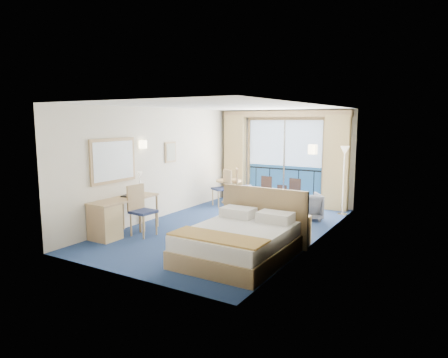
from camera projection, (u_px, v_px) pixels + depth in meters
floor at (229, 228)px, 8.99m from camera, size 6.50×6.50×0.00m
room_walls at (229, 149)px, 8.73m from camera, size 4.04×6.54×2.72m
balcony_door at (284, 164)px, 11.56m from camera, size 2.36×0.03×2.52m
curtain_left at (235, 157)px, 12.20m from camera, size 0.65×0.22×2.55m
curtain_right at (337, 163)px, 10.63m from camera, size 0.65×0.22×2.55m
pelmet at (284, 114)px, 11.25m from camera, size 3.80×0.25×0.18m
mirror at (113, 161)px, 8.48m from camera, size 0.05×1.25×0.95m
wall_print at (171, 152)px, 10.13m from camera, size 0.04×0.42×0.52m
sconce_left at (143, 144)px, 9.19m from camera, size 0.18×0.18×0.18m
sconce_right at (313, 149)px, 7.61m from camera, size 0.18×0.18×0.18m
bed at (240, 241)px, 6.97m from camera, size 1.78×2.11×1.12m
nightstand at (297, 231)px, 7.71m from camera, size 0.44×0.42×0.57m
phone at (295, 214)px, 7.69m from camera, size 0.20×0.18×0.07m
armchair at (306, 206)px, 9.72m from camera, size 0.98×0.98×0.65m
floor_lamp at (344, 163)px, 10.02m from camera, size 0.24×0.24×1.76m
desk at (109, 218)px, 8.16m from camera, size 0.56×1.62×0.76m
desk_chair at (140, 207)px, 8.36m from camera, size 0.50×0.49×1.06m
folder at (129, 196)px, 8.64m from camera, size 0.35×0.29×0.03m
desk_lamp at (140, 178)px, 9.00m from camera, size 0.12×0.12×0.46m
round_table at (228, 186)px, 11.70m from camera, size 0.74×0.74×0.67m
table_chair_a at (241, 184)px, 11.45m from camera, size 0.63×0.62×1.04m
table_chair_b at (224, 186)px, 11.28m from camera, size 0.60×0.61×1.02m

